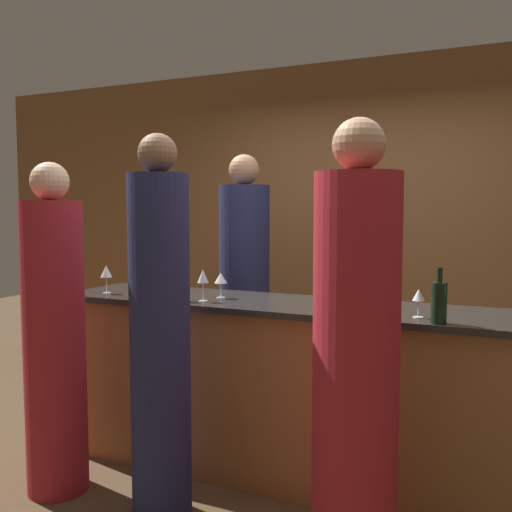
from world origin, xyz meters
The scene contains 13 objects.
ground_plane centered at (0.00, 0.00, 0.00)m, with size 14.00×14.00×0.00m, color #4C3823.
back_wall centered at (0.00, 1.80, 1.40)m, with size 8.00×0.06×2.80m.
bar_counter centered at (0.00, 0.00, 0.51)m, with size 2.90×0.63×1.02m.
bartender centered at (-0.70, 0.80, 0.91)m, with size 0.38×0.38×1.95m.
guest_0 centered at (-0.45, -0.66, 0.90)m, with size 0.30×0.30×1.92m.
guest_1 centered at (-1.13, -0.68, 0.84)m, with size 0.33×0.33×1.80m.
guest_2 centered at (0.54, -0.69, 0.90)m, with size 0.36×0.36×1.92m.
wine_bottle_0 centered at (0.82, -0.26, 1.12)m, with size 0.07×0.07×0.26m.
wine_glass_1 centered at (-0.46, -0.02, 1.14)m, with size 0.08×0.08×0.15m.
wine_glass_2 centered at (-1.20, -0.15, 1.16)m, with size 0.07×0.07×0.18m.
wine_glass_3 centered at (0.71, -0.16, 1.13)m, with size 0.06×0.06×0.14m.
wine_glass_4 centered at (-0.60, -0.22, 1.14)m, with size 0.08×0.08×0.16m.
wine_glass_5 centered at (-0.49, -0.17, 1.16)m, with size 0.06×0.06×0.19m.
Camera 1 is at (1.14, -2.99, 1.55)m, focal length 40.00 mm.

